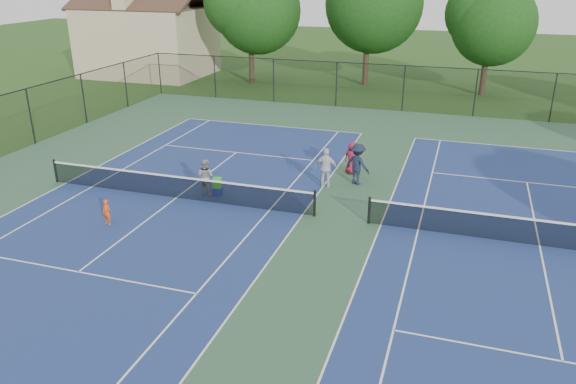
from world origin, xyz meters
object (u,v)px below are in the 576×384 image
(bystander_c, at_px, (352,158))
(tree_back_c, at_px, (491,18))
(ball_hopper, at_px, (217,183))
(bystander_b, at_px, (358,164))
(bystander_a, at_px, (326,168))
(instructor, at_px, (206,177))
(child_player, at_px, (107,212))
(tree_back_a, at_px, (250,6))
(clapboard_house, at_px, (148,38))
(ball_crate, at_px, (218,191))

(bystander_c, bearing_deg, tree_back_c, -93.73)
(ball_hopper, bearing_deg, bystander_b, 30.13)
(bystander_a, xyz_separation_m, bystander_c, (0.70, 2.03, -0.12))
(instructor, bearing_deg, tree_back_c, -104.08)
(child_player, relative_size, ball_hopper, 2.24)
(bystander_a, height_order, ball_hopper, bystander_a)
(tree_back_a, bearing_deg, child_player, -79.92)
(tree_back_a, relative_size, bystander_b, 4.95)
(clapboard_house, height_order, bystander_a, clapboard_house)
(clapboard_house, bearing_deg, bystander_c, -41.66)
(bystander_b, bearing_deg, bystander_c, -42.62)
(clapboard_house, xyz_separation_m, child_player, (14.81, -28.07, -2.60))
(child_player, xyz_separation_m, bystander_a, (6.78, 6.22, 0.39))
(bystander_c, bearing_deg, ball_crate, 54.46)
(clapboard_house, distance_m, child_player, 31.85)
(bystander_a, xyz_separation_m, ball_hopper, (-4.10, -2.31, -0.33))
(child_player, height_order, bystander_c, bystander_c)
(bystander_a, height_order, ball_crate, bystander_a)
(tree_back_a, distance_m, bystander_a, 24.42)
(ball_crate, bearing_deg, tree_back_a, 107.93)
(tree_back_c, height_order, bystander_a, tree_back_c)
(bystander_a, height_order, bystander_c, bystander_a)
(ball_hopper, bearing_deg, instructor, -176.34)
(tree_back_c, distance_m, child_player, 31.42)
(tree_back_a, xyz_separation_m, bystander_c, (12.29, -18.83, -5.28))
(ball_hopper, bearing_deg, clapboard_house, 125.91)
(child_player, xyz_separation_m, bystander_b, (7.99, 6.99, 0.43))
(tree_back_a, xyz_separation_m, instructor, (6.99, -23.20, -5.27))
(tree_back_a, bearing_deg, bystander_a, -60.92)
(tree_back_c, relative_size, child_player, 8.54)
(tree_back_c, bearing_deg, ball_hopper, -113.49)
(clapboard_house, xyz_separation_m, instructor, (16.99, -24.20, -2.32))
(clapboard_house, height_order, bystander_b, clapboard_house)
(bystander_c, xyz_separation_m, ball_crate, (-4.79, -4.34, -0.59))
(bystander_a, bearing_deg, bystander_c, -111.77)
(ball_hopper, bearing_deg, child_player, -124.49)
(tree_back_c, relative_size, bystander_c, 5.56)
(instructor, distance_m, ball_crate, 0.79)
(child_player, xyz_separation_m, ball_crate, (2.68, 3.91, -0.33))
(tree_back_a, distance_m, bystander_c, 23.10)
(bystander_b, bearing_deg, instructor, 53.30)
(tree_back_c, distance_m, bystander_b, 22.19)
(child_player, bearing_deg, bystander_c, 59.54)
(bystander_b, distance_m, ball_crate, 6.18)
(clapboard_house, bearing_deg, ball_hopper, -54.09)
(clapboard_house, bearing_deg, bystander_b, -42.76)
(instructor, xyz_separation_m, bystander_c, (5.30, 4.37, -0.02))
(tree_back_c, xyz_separation_m, bystander_a, (-6.40, -21.86, -4.60))
(tree_back_a, height_order, instructor, tree_back_a)
(bystander_b, bearing_deg, tree_back_a, -32.34)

